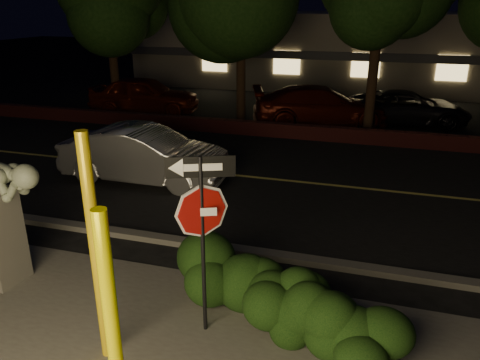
# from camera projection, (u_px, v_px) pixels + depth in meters

# --- Properties ---
(ground) EXTENTS (90.00, 90.00, 0.00)m
(ground) POSITION_uv_depth(u_px,v_px,m) (286.00, 148.00, 15.48)
(ground) COLOR black
(ground) RESTS_ON ground
(road) EXTENTS (80.00, 8.00, 0.01)m
(road) POSITION_uv_depth(u_px,v_px,m) (264.00, 179.00, 12.79)
(road) COLOR black
(road) RESTS_ON ground
(lane_marking) EXTENTS (80.00, 0.12, 0.00)m
(lane_marking) POSITION_uv_depth(u_px,v_px,m) (264.00, 178.00, 12.78)
(lane_marking) COLOR #AEA045
(lane_marking) RESTS_ON road
(curb) EXTENTS (80.00, 0.25, 0.12)m
(curb) POSITION_uv_depth(u_px,v_px,m) (214.00, 247.00, 9.09)
(curb) COLOR #4C4944
(curb) RESTS_ON ground
(brick_wall) EXTENTS (40.00, 0.35, 0.50)m
(brick_wall) POSITION_uv_depth(u_px,v_px,m) (293.00, 131.00, 16.55)
(brick_wall) COLOR #4C1818
(brick_wall) RESTS_ON ground
(parking_lot) EXTENTS (40.00, 12.00, 0.01)m
(parking_lot) POSITION_uv_depth(u_px,v_px,m) (315.00, 106.00, 21.75)
(parking_lot) COLOR black
(parking_lot) RESTS_ON ground
(building) EXTENTS (22.00, 10.20, 4.00)m
(building) POSITION_uv_depth(u_px,v_px,m) (336.00, 47.00, 28.20)
(building) COLOR #6E6658
(building) RESTS_ON ground
(yellow_pole_left) EXTENTS (0.16, 0.16, 3.15)m
(yellow_pole_left) POSITION_uv_depth(u_px,v_px,m) (96.00, 253.00, 5.85)
(yellow_pole_left) COLOR yellow
(yellow_pole_left) RESTS_ON ground
(yellow_pole_right) EXTENTS (0.14, 0.14, 2.87)m
(yellow_pole_right) POSITION_uv_depth(u_px,v_px,m) (114.00, 346.00, 4.46)
(yellow_pole_right) COLOR #EAE101
(yellow_pole_right) RESTS_ON ground
(signpost) EXTENTS (0.85, 0.37, 2.68)m
(signpost) POSITION_uv_depth(u_px,v_px,m) (202.00, 212.00, 6.21)
(signpost) COLOR black
(signpost) RESTS_ON ground
(hedge_center) EXTENTS (2.17, 1.06, 1.12)m
(hedge_center) POSITION_uv_depth(u_px,v_px,m) (219.00, 275.00, 7.23)
(hedge_center) COLOR black
(hedge_center) RESTS_ON ground
(hedge_right) EXTENTS (1.60, 0.92, 1.02)m
(hedge_right) POSITION_uv_depth(u_px,v_px,m) (277.00, 298.00, 6.76)
(hedge_right) COLOR black
(hedge_right) RESTS_ON ground
(hedge_far_right) EXTENTS (1.62, 1.29, 0.98)m
(hedge_far_right) POSITION_uv_depth(u_px,v_px,m) (346.00, 331.00, 6.10)
(hedge_far_right) COLOR black
(hedge_far_right) RESTS_ON ground
(silver_sedan) EXTENTS (4.45, 1.55, 1.46)m
(silver_sedan) POSITION_uv_depth(u_px,v_px,m) (145.00, 155.00, 12.39)
(silver_sedan) COLOR silver
(silver_sedan) RESTS_ON ground
(parked_car_red) EXTENTS (4.87, 2.51, 1.59)m
(parked_car_red) POSITION_uv_depth(u_px,v_px,m) (144.00, 95.00, 20.15)
(parked_car_red) COLOR maroon
(parked_car_red) RESTS_ON ground
(parked_car_darkred) EXTENTS (5.65, 3.62, 1.52)m
(parked_car_darkred) POSITION_uv_depth(u_px,v_px,m) (321.00, 106.00, 18.13)
(parked_car_darkred) COLOR #450E06
(parked_car_darkred) RESTS_ON ground
(parked_car_dark) EXTENTS (4.86, 2.57, 1.30)m
(parked_car_dark) POSITION_uv_depth(u_px,v_px,m) (407.00, 108.00, 18.34)
(parked_car_dark) COLOR black
(parked_car_dark) RESTS_ON ground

